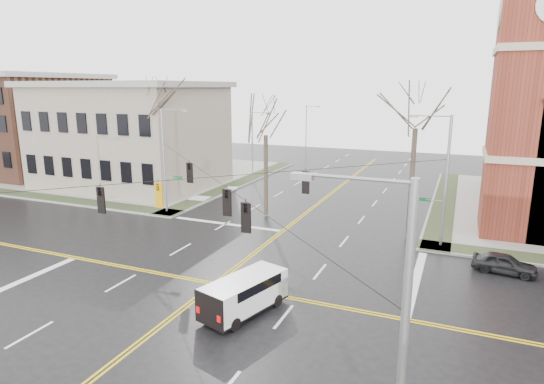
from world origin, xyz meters
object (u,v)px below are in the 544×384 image
at_px(streetlight_north_b, 307,129).
at_px(signal_pole_se, 394,362).
at_px(signal_pole_nw, 166,158).
at_px(parked_car_a, 504,263).
at_px(signal_pole_ne, 444,177).
at_px(tree_nw_near, 266,130).
at_px(tree_ne, 416,121).
at_px(streetlight_north_a, 253,143).
at_px(cargo_van, 247,291).
at_px(tree_nw_far, 158,108).

bearing_deg(streetlight_north_b, signal_pole_se, -69.73).
distance_m(signal_pole_nw, signal_pole_se, 32.28).
distance_m(streetlight_north_b, parked_car_a, 47.69).
xyz_separation_m(signal_pole_ne, streetlight_north_b, (-21.97, 36.50, -0.48)).
height_order(parked_car_a, tree_nw_near, tree_nw_near).
bearing_deg(signal_pole_ne, tree_nw_near, 170.21).
bearing_deg(signal_pole_se, tree_ne, 95.14).
bearing_deg(tree_nw_near, signal_pole_ne, -9.79).
bearing_deg(parked_car_a, streetlight_north_b, 40.89).
xyz_separation_m(signal_pole_ne, parked_car_a, (3.92, -3.36, -4.34)).
xyz_separation_m(streetlight_north_a, tree_nw_near, (7.74, -14.04, 2.98)).
distance_m(cargo_van, parked_car_a, 15.94).
bearing_deg(tree_nw_far, signal_pole_nw, -46.02).
height_order(signal_pole_nw, cargo_van, signal_pole_nw).
bearing_deg(signal_pole_nw, tree_nw_near, 16.28).
bearing_deg(signal_pole_ne, cargo_van, -120.99).
bearing_deg(signal_pole_ne, streetlight_north_b, 121.05).
bearing_deg(tree_nw_near, streetlight_north_a, 118.86).
height_order(signal_pole_nw, tree_ne, tree_ne).
height_order(signal_pole_ne, parked_car_a, signal_pole_ne).
xyz_separation_m(streetlight_north_a, tree_nw_far, (-3.00, -14.09, 4.62)).
distance_m(signal_pole_se, cargo_van, 13.02).
bearing_deg(streetlight_north_b, streetlight_north_a, -90.00).
height_order(signal_pole_ne, tree_nw_near, tree_nw_near).
relative_size(parked_car_a, tree_nw_near, 0.35).
relative_size(cargo_van, parked_car_a, 1.42).
xyz_separation_m(cargo_van, tree_nw_far, (-16.76, 16.09, 8.01)).
distance_m(streetlight_north_a, tree_nw_near, 16.31).
bearing_deg(signal_pole_ne, signal_pole_se, -90.00).
bearing_deg(streetlight_north_b, tree_ne, -60.40).
distance_m(streetlight_north_a, tree_ne, 24.99).
bearing_deg(signal_pole_ne, parked_car_a, -40.61).
xyz_separation_m(parked_car_a, tree_nw_far, (-28.90, 5.78, 8.48)).
height_order(parked_car_a, tree_nw_far, tree_nw_far).
distance_m(tree_nw_near, tree_ne, 12.08).
height_order(tree_nw_far, tree_nw_near, tree_nw_far).
distance_m(cargo_van, tree_nw_near, 18.36).
xyz_separation_m(signal_pole_nw, signal_pole_se, (22.64, -23.00, 0.00)).
xyz_separation_m(signal_pole_ne, cargo_van, (-8.22, -13.68, -3.88)).
relative_size(signal_pole_se, streetlight_north_a, 1.12).
relative_size(streetlight_north_a, cargo_van, 1.57).
bearing_deg(signal_pole_se, tree_nw_far, 134.50).
height_order(signal_pole_nw, streetlight_north_b, signal_pole_nw).
height_order(signal_pole_ne, tree_nw_far, tree_nw_far).
bearing_deg(signal_pole_nw, streetlight_north_b, 88.95).
relative_size(parked_car_a, tree_ne, 0.30).
distance_m(tree_nw_far, tree_nw_near, 10.86).
relative_size(signal_pole_ne, parked_car_a, 2.52).
height_order(signal_pole_se, streetlight_north_b, signal_pole_se).
xyz_separation_m(signal_pole_ne, tree_nw_near, (-14.23, 2.46, 2.50)).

